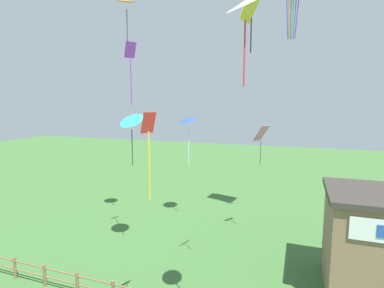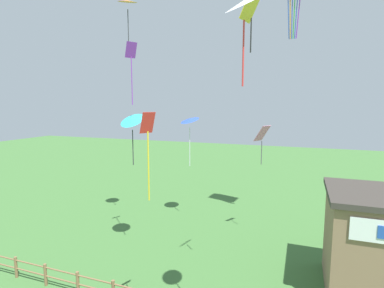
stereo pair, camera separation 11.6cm
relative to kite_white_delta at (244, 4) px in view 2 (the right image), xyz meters
name	(u,v)px [view 2 (the right image)]	position (x,y,z in m)	size (l,w,h in m)	color
kite_white_delta	(244,4)	(0.00, 0.00, 0.00)	(1.59, 1.57, 2.59)	white
kite_red_diamond	(148,142)	(-3.04, -0.03, -3.95)	(0.40, 0.55, 2.92)	red
kite_orange_delta	(128,2)	(-8.54, 7.80, 3.34)	(1.62, 1.62, 2.91)	orange
kite_blue_delta	(190,121)	(-5.81, 11.07, -3.87)	(1.84, 1.83, 3.56)	blue
kite_cyan_delta	(132,120)	(-6.99, 5.46, -3.58)	(1.49, 1.37, 2.87)	#2DB2C6
kite_yellow_diamond	(252,7)	(-0.35, 3.25, 0.88)	(0.80, 1.05, 2.36)	yellow
kite_pink_diamond	(262,136)	(-0.64, 9.80, -4.65)	(0.98, 1.05, 2.40)	pink
kite_purple_streamer	(131,62)	(-7.07, 5.66, -0.49)	(0.55, 0.67, 3.29)	purple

